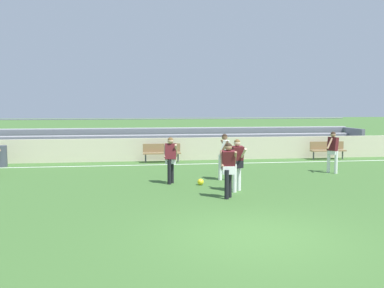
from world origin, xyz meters
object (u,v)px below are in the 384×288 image
(bench_far_right, at_px, (162,151))
(player_dark_dropping_back, at_px, (333,148))
(trash_bin, at_px, (1,156))
(player_white_trailing_run, at_px, (225,153))
(bleacher_stand, at_px, (157,140))
(soccer_ball, at_px, (201,182))
(bench_far_left, at_px, (328,149))
(player_dark_overlapping, at_px, (228,166))
(player_dark_on_ball, at_px, (237,160))
(player_dark_pressing_high, at_px, (171,156))

(bench_far_right, xyz_separation_m, player_dark_dropping_back, (6.66, -4.15, 0.47))
(trash_bin, xyz_separation_m, player_white_trailing_run, (9.21, -4.79, 0.55))
(bleacher_stand, bearing_deg, bench_far_right, -88.87)
(soccer_ball, bearing_deg, player_dark_dropping_back, 17.68)
(bleacher_stand, relative_size, bench_far_left, 12.91)
(player_dark_overlapping, height_order, player_dark_dropping_back, player_dark_dropping_back)
(trash_bin, relative_size, player_dark_on_ball, 0.56)
(player_dark_dropping_back, relative_size, soccer_ball, 7.70)
(player_dark_overlapping, bearing_deg, bench_far_left, 49.16)
(bleacher_stand, xyz_separation_m, trash_bin, (-7.20, -3.50, -0.33))
(bench_far_right, xyz_separation_m, bench_far_left, (8.45, 0.00, 0.00))
(player_dark_overlapping, distance_m, player_dark_dropping_back, 6.60)
(bench_far_right, relative_size, player_dark_overlapping, 1.09)
(trash_bin, bearing_deg, bench_far_left, 1.36)
(bench_far_right, relative_size, trash_bin, 1.91)
(trash_bin, bearing_deg, player_dark_overlapping, -41.86)
(player_dark_dropping_back, bearing_deg, trash_bin, 164.83)
(player_dark_pressing_high, height_order, player_dark_overlapping, player_dark_overlapping)
(bench_far_left, bearing_deg, player_dark_pressing_high, -146.80)
(player_dark_pressing_high, bearing_deg, bench_far_left, 33.20)
(player_white_trailing_run, bearing_deg, soccer_ball, -141.40)
(trash_bin, distance_m, player_dark_pressing_high, 8.89)
(player_white_trailing_run, distance_m, soccer_ball, 1.60)
(bleacher_stand, relative_size, player_dark_on_ball, 13.79)
(trash_bin, relative_size, player_white_trailing_run, 0.55)
(player_dark_dropping_back, bearing_deg, soccer_ball, -162.32)
(bench_far_right, distance_m, player_dark_pressing_high, 5.60)
(player_white_trailing_run, bearing_deg, bench_far_left, 38.45)
(player_dark_overlapping, relative_size, soccer_ball, 7.52)
(bench_far_right, relative_size, bench_far_left, 1.00)
(player_white_trailing_run, bearing_deg, bleacher_stand, 103.64)
(bench_far_right, height_order, player_dark_on_ball, player_dark_on_ball)
(trash_bin, height_order, player_dark_dropping_back, player_dark_dropping_back)
(player_dark_pressing_high, bearing_deg, bleacher_stand, 89.91)
(bleacher_stand, distance_m, bench_far_right, 3.14)
(player_dark_pressing_high, height_order, player_dark_dropping_back, player_dark_dropping_back)
(player_dark_pressing_high, relative_size, player_white_trailing_run, 0.96)
(bench_far_right, relative_size, player_white_trailing_run, 1.05)
(player_white_trailing_run, xyz_separation_m, player_dark_overlapping, (-0.54, -2.98, -0.04))
(bench_far_left, height_order, player_dark_on_ball, player_dark_on_ball)
(player_dark_dropping_back, bearing_deg, player_dark_pressing_high, -168.02)
(bench_far_left, height_order, player_dark_overlapping, player_dark_overlapping)
(player_white_trailing_run, xyz_separation_m, player_dark_on_ball, (-0.04, -2.03, -0.02))
(bench_far_right, bearing_deg, trash_bin, -177.05)
(soccer_ball, bearing_deg, player_dark_pressing_high, 158.37)
(player_white_trailing_run, height_order, soccer_ball, player_white_trailing_run)
(player_dark_pressing_high, bearing_deg, bench_far_right, 89.22)
(player_dark_on_ball, bearing_deg, player_dark_dropping_back, 32.66)
(player_dark_overlapping, height_order, soccer_ball, player_dark_overlapping)
(player_dark_overlapping, bearing_deg, player_dark_dropping_back, 37.27)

